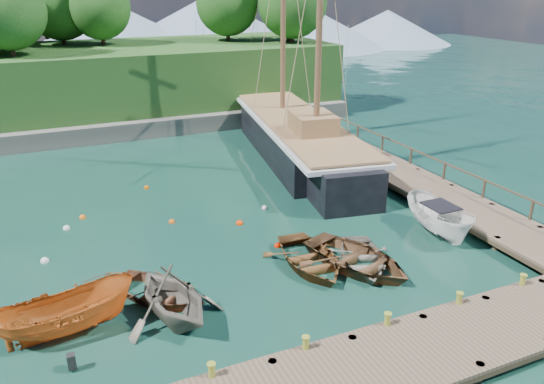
{
  "coord_description": "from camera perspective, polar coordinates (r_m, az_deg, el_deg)",
  "views": [
    {
      "loc": [
        -7.32,
        -16.81,
        11.07
      ],
      "look_at": [
        1.89,
        3.94,
        2.0
      ],
      "focal_mm": 35.0,
      "sensor_mm": 36.0,
      "label": 1
    }
  ],
  "objects": [
    {
      "name": "bollard_2",
      "position": [
        18.62,
        12.12,
        -15.27
      ],
      "size": [
        0.26,
        0.26,
        0.45
      ],
      "primitive_type": "cylinder",
      "color": "olive",
      "rests_on": "ground"
    },
    {
      "name": "rowboat_2",
      "position": [
        22.48,
        9.07,
        -8.03
      ],
      "size": [
        4.94,
        5.81,
        1.02
      ],
      "primitive_type": "imported",
      "rotation": [
        0.0,
        0.0,
        0.34
      ],
      "color": "#523620",
      "rests_on": "ground"
    },
    {
      "name": "dock_near",
      "position": [
        17.5,
        14.98,
        -16.52
      ],
      "size": [
        20.0,
        3.2,
        1.1
      ],
      "color": "brown",
      "rests_on": "ground"
    },
    {
      "name": "mooring_buoy_1",
      "position": [
        26.58,
        -10.72,
        -3.25
      ],
      "size": [
        0.32,
        0.32,
        0.32
      ],
      "primitive_type": "sphere",
      "color": "#D05812",
      "rests_on": "ground"
    },
    {
      "name": "rowboat_0",
      "position": [
        20.67,
        -11.9,
        -11.13
      ],
      "size": [
        4.75,
        4.94,
        0.83
      ],
      "primitive_type": "imported",
      "rotation": [
        0.0,
        0.0,
        0.66
      ],
      "color": "brown",
      "rests_on": "ground"
    },
    {
      "name": "bollard_3",
      "position": [
        20.29,
        19.21,
        -12.68
      ],
      "size": [
        0.26,
        0.26,
        0.45
      ],
      "primitive_type": "cylinder",
      "color": "olive",
      "rests_on": "ground"
    },
    {
      "name": "mooring_buoy_3",
      "position": [
        27.67,
        -0.8,
        -1.8
      ],
      "size": [
        0.31,
        0.31,
        0.31
      ],
      "primitive_type": "sphere",
      "color": "silver",
      "rests_on": "ground"
    },
    {
      "name": "mooring_buoy_5",
      "position": [
        31.21,
        -13.35,
        0.39
      ],
      "size": [
        0.3,
        0.3,
        0.3
      ],
      "primitive_type": "sphere",
      "color": "#D75900",
      "rests_on": "ground"
    },
    {
      "name": "rowboat_3",
      "position": [
        22.7,
        9.71,
        -7.75
      ],
      "size": [
        4.0,
        4.64,
        0.81
      ],
      "primitive_type": "imported",
      "rotation": [
        0.0,
        0.0,
        -0.37
      ],
      "color": "slate",
      "rests_on": "ground"
    },
    {
      "name": "mooring_buoy_0",
      "position": [
        24.59,
        -23.24,
        -6.91
      ],
      "size": [
        0.36,
        0.36,
        0.36
      ],
      "primitive_type": "sphere",
      "color": "white",
      "rests_on": "ground"
    },
    {
      "name": "ground",
      "position": [
        21.42,
        -0.34,
        -9.34
      ],
      "size": [
        160.0,
        160.0,
        0.0
      ],
      "primitive_type": "plane",
      "color": "#10382E",
      "rests_on": "ground"
    },
    {
      "name": "dock_east",
      "position": [
        32.16,
        13.57,
        1.84
      ],
      "size": [
        3.2,
        24.0,
        1.1
      ],
      "color": "brown",
      "rests_on": "ground"
    },
    {
      "name": "bollard_4",
      "position": [
        22.24,
        25.03,
        -10.37
      ],
      "size": [
        0.26,
        0.26,
        0.45
      ],
      "primitive_type": "cylinder",
      "color": "olive",
      "rests_on": "ground"
    },
    {
      "name": "motorboat_orange",
      "position": [
        19.73,
        -20.79,
        -13.99
      ],
      "size": [
        4.71,
        2.27,
        1.75
      ],
      "primitive_type": "imported",
      "rotation": [
        0.0,
        0.0,
        1.7
      ],
      "color": "#C66220",
      "rests_on": "ground"
    },
    {
      "name": "rowboat_1",
      "position": [
        19.47,
        -10.49,
        -13.29
      ],
      "size": [
        4.41,
        4.82,
        2.15
      ],
      "primitive_type": "imported",
      "rotation": [
        0.0,
        0.0,
        0.25
      ],
      "color": "slate",
      "rests_on": "ground"
    },
    {
      "name": "mooring_buoy_7",
      "position": [
        23.86,
        0.62,
        -5.87
      ],
      "size": [
        0.33,
        0.33,
        0.33
      ],
      "primitive_type": "sphere",
      "color": "red",
      "rests_on": "ground"
    },
    {
      "name": "cabin_boat_white",
      "position": [
        26.21,
        17.36,
        -4.28
      ],
      "size": [
        2.25,
        4.75,
        1.77
      ],
      "primitive_type": "imported",
      "rotation": [
        0.0,
        0.0,
        -0.12
      ],
      "color": "white",
      "rests_on": "ground"
    },
    {
      "name": "mooring_buoy_4",
      "position": [
        28.23,
        -19.69,
        -2.66
      ],
      "size": [
        0.33,
        0.33,
        0.33
      ],
      "primitive_type": "sphere",
      "color": "orange",
      "rests_on": "ground"
    },
    {
      "name": "distant_ridge",
      "position": [
        87.85,
        -16.98,
        16.5
      ],
      "size": [
        117.0,
        40.0,
        10.0
      ],
      "color": "#728CA5",
      "rests_on": "ground"
    },
    {
      "name": "bollard_1",
      "position": [
        17.31,
        3.58,
        -18.02
      ],
      "size": [
        0.26,
        0.26,
        0.45
      ],
      "primitive_type": "cylinder",
      "color": "olive",
      "rests_on": "ground"
    },
    {
      "name": "rowboat_4",
      "position": [
        22.36,
        4.1,
        -7.95
      ],
      "size": [
        3.41,
        4.61,
        0.92
      ],
      "primitive_type": "imported",
      "rotation": [
        0.0,
        0.0,
        -0.05
      ],
      "color": "brown",
      "rests_on": "ground"
    },
    {
      "name": "schooner",
      "position": [
        35.69,
        2.75,
        5.48
      ],
      "size": [
        7.91,
        26.49,
        19.34
      ],
      "rotation": [
        0.0,
        0.0,
        -0.17
      ],
      "color": "black",
      "rests_on": "ground"
    },
    {
      "name": "mooring_buoy_2",
      "position": [
        26.02,
        -3.51,
        -3.45
      ],
      "size": [
        0.36,
        0.36,
        0.36
      ],
      "primitive_type": "sphere",
      "color": "#FB3600",
      "rests_on": "ground"
    },
    {
      "name": "mooring_buoy_6",
      "position": [
        27.3,
        -21.23,
        -3.73
      ],
      "size": [
        0.35,
        0.35,
        0.35
      ],
      "primitive_type": "sphere",
      "color": "white",
      "rests_on": "ground"
    }
  ]
}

